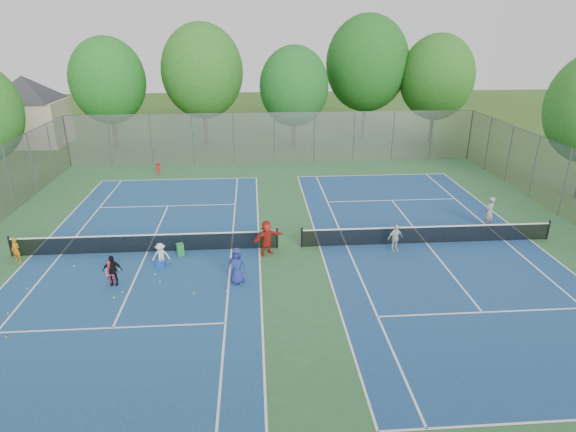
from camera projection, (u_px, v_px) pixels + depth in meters
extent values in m
plane|color=#2F531A|center=(289.00, 247.00, 24.05)|extent=(120.00, 120.00, 0.00)
cube|color=#2D6034|center=(289.00, 247.00, 24.05)|extent=(32.00, 32.00, 0.01)
cube|color=navy|center=(147.00, 252.00, 23.56)|extent=(10.97, 23.77, 0.01)
cube|color=navy|center=(426.00, 243.00, 24.52)|extent=(10.97, 23.77, 0.01)
cube|color=black|center=(146.00, 244.00, 23.40)|extent=(12.87, 0.10, 0.91)
cube|color=black|center=(427.00, 235.00, 24.36)|extent=(12.87, 0.10, 0.91)
cube|color=gray|center=(274.00, 138.00, 38.13)|extent=(32.00, 0.10, 4.00)
cube|color=#B7A88C|center=(31.00, 123.00, 44.05)|extent=(6.00, 5.00, 4.00)
pyramid|color=#2D2D33|center=(21.00, 75.00, 42.49)|extent=(11.03, 11.03, 2.20)
cylinder|color=#443326|center=(114.00, 129.00, 42.83)|extent=(0.36, 0.36, 3.50)
ellipsoid|color=#1D651D|center=(108.00, 81.00, 41.29)|extent=(6.40, 6.40, 7.36)
cylinder|color=#443326|center=(206.00, 123.00, 44.24)|extent=(0.36, 0.36, 3.85)
ellipsoid|color=#28651D|center=(202.00, 71.00, 42.52)|extent=(7.20, 7.20, 8.28)
cylinder|color=#443326|center=(294.00, 130.00, 43.06)|extent=(0.36, 0.36, 3.15)
ellipsoid|color=#1A5D1E|center=(294.00, 86.00, 41.64)|extent=(6.00, 6.00, 6.90)
cylinder|color=#443326|center=(364.00, 117.00, 46.12)|extent=(0.36, 0.36, 4.20)
ellipsoid|color=#1A5619|center=(367.00, 63.00, 44.29)|extent=(7.60, 7.60, 8.74)
cylinder|color=#443326|center=(432.00, 124.00, 44.80)|extent=(0.36, 0.36, 3.50)
ellipsoid|color=#255F1B|center=(437.00, 77.00, 43.24)|extent=(6.60, 6.60, 7.59)
cube|color=#1740AC|center=(161.00, 264.00, 22.09)|extent=(0.38, 0.38, 0.31)
cube|color=#268E3C|center=(180.00, 250.00, 23.09)|extent=(0.41, 0.41, 0.62)
imported|color=#C56D12|center=(16.00, 250.00, 22.39)|extent=(0.51, 0.41, 1.20)
imported|color=#D65378|center=(111.00, 273.00, 20.36)|extent=(0.65, 0.56, 1.16)
imported|color=silver|center=(161.00, 256.00, 21.82)|extent=(0.83, 0.53, 1.23)
imported|color=black|center=(112.00, 270.00, 20.35)|extent=(0.82, 0.36, 1.39)
imported|color=navy|center=(237.00, 266.00, 20.43)|extent=(0.87, 0.63, 1.65)
imported|color=#B02419|center=(267.00, 238.00, 23.02)|extent=(1.65, 1.30, 1.75)
imported|color=#AD2218|center=(159.00, 169.00, 35.41)|extent=(0.76, 0.62, 1.03)
imported|color=gray|center=(489.00, 213.00, 26.04)|extent=(0.78, 0.72, 1.80)
imported|color=silver|center=(395.00, 238.00, 23.43)|extent=(0.88, 0.59, 1.40)
sphere|color=#C1E134|center=(156.00, 265.00, 22.26)|extent=(0.07, 0.07, 0.07)
sphere|color=yellow|center=(155.00, 275.00, 21.37)|extent=(0.07, 0.07, 0.07)
sphere|color=yellow|center=(8.00, 314.00, 18.47)|extent=(0.07, 0.07, 0.07)
sphere|color=#CFDF33|center=(120.00, 270.00, 21.77)|extent=(0.07, 0.07, 0.07)
sphere|color=#C6D331|center=(160.00, 282.00, 20.77)|extent=(0.07, 0.07, 0.07)
sphere|color=#ACC92E|center=(226.00, 291.00, 20.04)|extent=(0.07, 0.07, 0.07)
sphere|color=yellow|center=(114.00, 298.00, 19.53)|extent=(0.07, 0.07, 0.07)
sphere|color=#E2F539|center=(27.00, 289.00, 20.21)|extent=(0.07, 0.07, 0.07)
sphere|color=#C5D331|center=(6.00, 338.00, 17.05)|extent=(0.07, 0.07, 0.07)
sphere|color=#B5D130|center=(122.00, 292.00, 19.95)|extent=(0.07, 0.07, 0.07)
sphere|color=#D6E334|center=(194.00, 294.00, 19.86)|extent=(0.07, 0.07, 0.07)
sphere|color=yellow|center=(74.00, 266.00, 22.09)|extent=(0.07, 0.07, 0.07)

